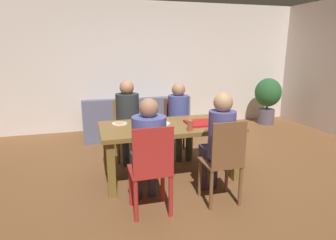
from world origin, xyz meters
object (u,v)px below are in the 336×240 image
(chair_2, at_px, (151,169))
(couch, at_px, (136,121))
(pizza_box_0, at_px, (200,123))
(plate_1, at_px, (148,128))
(person_1, at_px, (128,114))
(plate_2, at_px, (120,123))
(drinking_glass_0, at_px, (190,126))
(person_2, at_px, (148,145))
(chair_3, at_px, (177,123))
(person_0, at_px, (219,138))
(drinking_glass_1, at_px, (150,115))
(chair_0, at_px, (224,160))
(person_3, at_px, (179,113))
(dining_table, at_px, (170,133))
(chair_1, at_px, (127,126))
(plate_0, at_px, (161,124))
(potted_plant, at_px, (268,97))

(chair_2, xyz_separation_m, couch, (0.32, 2.92, -0.24))
(pizza_box_0, relative_size, plate_1, 1.42)
(person_1, relative_size, plate_2, 6.17)
(plate_2, distance_m, drinking_glass_0, 0.97)
(person_2, distance_m, chair_3, 1.80)
(person_0, xyz_separation_m, drinking_glass_1, (-0.57, 1.05, 0.06))
(chair_0, distance_m, person_3, 1.60)
(person_0, relative_size, person_2, 1.02)
(dining_table, xyz_separation_m, couch, (-0.13, 2.07, -0.35))
(plate_2, height_order, drinking_glass_1, drinking_glass_1)
(drinking_glass_1, bearing_deg, person_3, 34.38)
(chair_3, relative_size, drinking_glass_1, 7.28)
(chair_3, bearing_deg, dining_table, -112.68)
(chair_1, distance_m, chair_2, 1.77)
(chair_1, distance_m, pizza_box_0, 1.33)
(chair_0, bearing_deg, person_0, 90.00)
(plate_0, distance_m, drinking_glass_0, 0.50)
(chair_1, xyz_separation_m, plate_1, (0.12, -1.05, 0.24))
(chair_3, xyz_separation_m, plate_0, (-0.48, -0.81, 0.23))
(chair_2, bearing_deg, pizza_box_0, 42.64)
(plate_1, bearing_deg, chair_0, -46.87)
(chair_1, xyz_separation_m, plate_0, (0.33, -0.86, 0.24))
(dining_table, xyz_separation_m, person_2, (-0.44, -0.71, 0.10))
(person_0, distance_m, chair_3, 1.60)
(person_1, relative_size, couch, 0.61)
(pizza_box_0, distance_m, potted_plant, 3.37)
(plate_0, relative_size, drinking_glass_0, 1.90)
(chair_3, height_order, plate_2, chair_3)
(person_0, relative_size, chair_2, 1.28)
(plate_0, bearing_deg, person_3, 54.17)
(person_0, xyz_separation_m, plate_2, (-1.00, 0.93, 0.01))
(person_1, xyz_separation_m, potted_plant, (3.39, 1.33, -0.10))
(person_2, height_order, plate_0, person_2)
(chair_1, height_order, person_3, person_3)
(chair_2, relative_size, person_2, 0.79)
(potted_plant, bearing_deg, plate_2, -151.97)
(person_1, bearing_deg, plate_0, -65.32)
(drinking_glass_0, bearing_deg, person_3, 78.81)
(person_1, xyz_separation_m, chair_2, (-0.00, -1.64, -0.22))
(dining_table, bearing_deg, person_0, -62.57)
(plate_2, bearing_deg, drinking_glass_1, 16.15)
(person_2, bearing_deg, plate_2, 101.74)
(pizza_box_0, bearing_deg, plate_2, 164.16)
(chair_1, bearing_deg, dining_table, -64.45)
(person_2, distance_m, potted_plant, 4.42)
(drinking_glass_0, bearing_deg, chair_2, -139.93)
(chair_1, bearing_deg, drinking_glass_0, -64.86)
(person_1, relative_size, plate_1, 5.00)
(couch, bearing_deg, dining_table, -86.53)
(person_3, bearing_deg, chair_3, 90.00)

